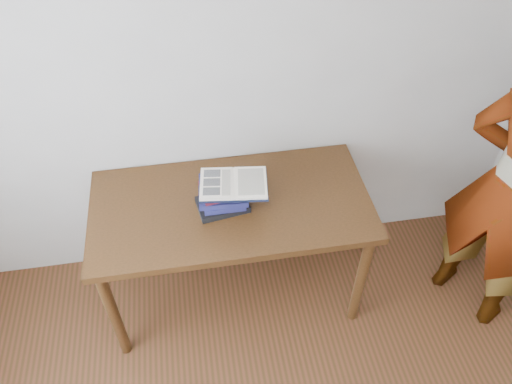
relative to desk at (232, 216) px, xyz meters
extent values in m
cube|color=beige|center=(0.02, 0.37, 0.62)|extent=(3.50, 0.04, 2.60)
cube|color=#482812|center=(0.00, 0.00, 0.08)|extent=(1.45, 0.72, 0.04)
cylinder|color=#482812|center=(-0.66, -0.30, -0.31)|extent=(0.06, 0.06, 0.73)
cylinder|color=#482812|center=(0.66, -0.30, -0.31)|extent=(0.06, 0.06, 0.73)
cylinder|color=#482812|center=(-0.66, 0.30, -0.31)|extent=(0.06, 0.06, 0.73)
cylinder|color=#482812|center=(0.66, 0.30, -0.31)|extent=(0.06, 0.06, 0.73)
cube|color=black|center=(-0.04, -0.02, 0.11)|extent=(0.27, 0.20, 0.03)
cube|color=#19194C|center=(-0.04, -0.02, 0.15)|extent=(0.21, 0.15, 0.03)
cube|color=#19194C|center=(-0.04, -0.02, 0.18)|extent=(0.25, 0.17, 0.03)
cube|color=maroon|center=(-0.04, 0.00, 0.21)|extent=(0.23, 0.19, 0.03)
cube|color=#19194C|center=(-0.04, -0.01, 0.24)|extent=(0.23, 0.18, 0.03)
cube|color=black|center=(0.01, -0.03, 0.26)|extent=(0.36, 0.27, 0.01)
cube|color=white|center=(-0.07, -0.02, 0.27)|extent=(0.18, 0.24, 0.01)
cube|color=white|center=(0.10, -0.04, 0.27)|extent=(0.18, 0.24, 0.01)
cylinder|color=white|center=(0.01, -0.03, 0.27)|extent=(0.04, 0.22, 0.01)
cube|color=black|center=(-0.08, 0.05, 0.28)|extent=(0.09, 0.06, 0.00)
cube|color=black|center=(-0.09, -0.01, 0.28)|extent=(0.09, 0.06, 0.00)
cube|color=black|center=(-0.10, -0.08, 0.28)|extent=(0.09, 0.06, 0.00)
cube|color=beige|center=(-0.02, -0.03, 0.28)|extent=(0.06, 0.18, 0.00)
cube|color=beige|center=(0.10, -0.04, 0.28)|extent=(0.15, 0.20, 0.00)
camera|label=1|loc=(-0.16, -1.77, 1.96)|focal=35.00mm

